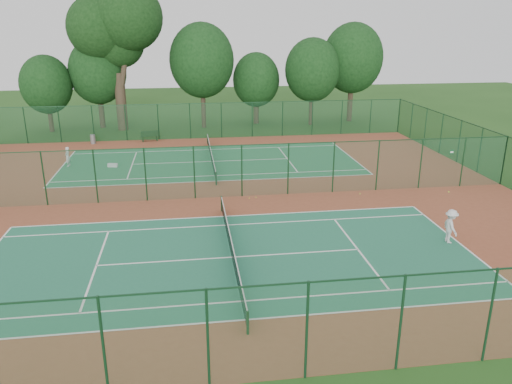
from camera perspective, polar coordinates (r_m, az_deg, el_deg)
The scene contains 20 objects.
ground at distance 32.87m, azimuth -4.27°, elevation -0.60°, with size 120.00×120.00×0.00m, color #214A17.
red_pad at distance 32.87m, azimuth -4.27°, elevation -0.59°, with size 40.00×36.00×0.01m, color brown.
court_near at distance 24.57m, azimuth -2.81°, elevation -7.46°, with size 23.77×10.97×0.01m, color #216B4B.
court_far at distance 41.45m, azimuth -5.13°, elevation 3.50°, with size 23.77×10.97×0.01m, color #226B3C.
fence_north at distance 49.84m, azimuth -5.76°, elevation 8.12°, with size 40.00×0.09×3.50m.
fence_south at distance 15.95m, azimuth 0.22°, elevation -16.00°, with size 40.00×0.09×3.50m.
fence_east at distance 38.99m, azimuth 26.48°, elevation 3.26°, with size 0.09×36.00×3.50m.
fence_divider at distance 32.33m, azimuth -4.34°, elevation 2.35°, with size 40.00×0.09×3.50m.
tennis_net_near at distance 24.34m, azimuth -2.83°, elevation -6.34°, with size 0.10×12.90×0.97m.
tennis_net_far at distance 41.32m, azimuth -5.15°, elevation 4.21°, with size 0.10×12.90×0.97m.
player_near at distance 27.66m, azimuth 21.36°, elevation -3.66°, with size 1.16×0.67×1.80m, color silver.
player_far at distance 42.44m, azimuth -20.74°, elevation 3.80°, with size 0.57×0.37×1.56m, color silver.
trash_bin at distance 49.92m, azimuth -18.14°, elevation 5.76°, with size 0.48×0.48×0.87m, color gray.
bench at distance 49.53m, azimuth -12.05°, elevation 6.30°, with size 1.74×0.80×1.04m.
kit_bag at distance 41.24m, azimuth -16.06°, elevation 2.95°, with size 0.77×0.29×0.29m, color silver.
stray_ball_a at distance 32.50m, azimuth -0.77°, elevation -0.69°, with size 0.07×0.07×0.07m, color yellow.
stray_ball_b at distance 34.02m, azimuth 11.80°, elevation -0.19°, with size 0.08×0.08×0.08m, color #A4C22D.
stray_ball_c at distance 32.64m, azimuth 0.00°, elevation -0.61°, with size 0.07×0.07×0.07m, color #AFC22D.
big_tree at distance 55.04m, azimuth -15.72°, elevation 17.72°, with size 9.67×7.08×14.85m.
evergreen_row at distance 56.33m, azimuth -5.47°, elevation 7.53°, with size 39.00×5.00×12.00m, color black, non-canonical shape.
Camera 1 is at (-1.88, -30.97, 10.84)m, focal length 35.00 mm.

